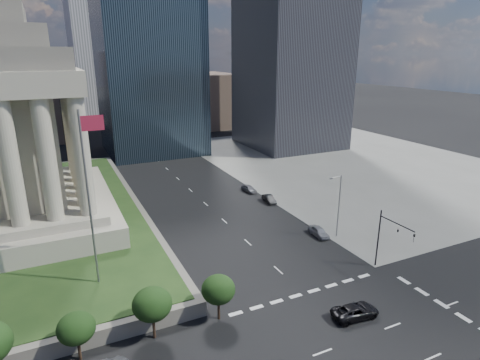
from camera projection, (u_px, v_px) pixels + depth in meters
ground at (144, 148)px, 121.78m from camera, size 500.00×500.00×0.00m
sidewalk_ne at (351, 161)px, 106.18m from camera, size 68.00×90.00×0.03m
flagpole at (89, 191)px, 43.45m from camera, size 2.52×0.24×20.00m
midrise_glass at (147, 43)px, 109.25m from camera, size 26.00×26.00×60.00m
building_filler_ne at (206, 100)px, 157.70m from camera, size 20.00×30.00×20.00m
building_filler_nw at (29, 96)px, 131.09m from camera, size 24.00×30.00×28.00m
traffic_signal_ne at (390, 235)px, 51.01m from camera, size 0.30×5.74×8.00m
street_lamp_north at (338, 203)px, 60.96m from camera, size 2.13×0.22×10.00m
pickup_truck at (355, 311)px, 43.27m from camera, size 2.90×5.47×1.46m
parked_sedan_near at (319, 232)px, 62.59m from camera, size 2.08×4.42×1.46m
parked_sedan_mid at (269, 199)px, 76.76m from camera, size 1.91×4.33×1.38m
parked_sedan_far at (249, 189)px, 82.61m from camera, size 4.29×2.07×1.41m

